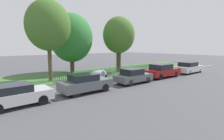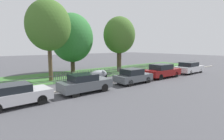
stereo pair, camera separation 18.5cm
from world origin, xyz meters
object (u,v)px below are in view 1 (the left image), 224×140
Objects in this scene: parked_car_silver_hatchback at (17,95)px; parked_car_red_compact at (162,71)px; covered_motorcycle at (99,74)px; tree_nearest_kerb at (48,26)px; parked_car_navy_estate at (133,76)px; parked_car_black_saloon at (85,83)px; tree_mid_park at (119,35)px; tree_behind_motorcycle at (71,38)px; parked_car_white_van at (188,68)px.

parked_car_red_compact is (14.69, 0.19, 0.09)m from parked_car_silver_hatchback.
tree_nearest_kerb is (-3.97, 2.95, 4.88)m from covered_motorcycle.
parked_car_navy_estate is at bearing -60.24° from covered_motorcycle.
parked_car_black_saloon is 12.25m from tree_mid_park.
tree_mid_park is (9.68, 0.39, -0.56)m from tree_nearest_kerb.
parked_car_navy_estate is 1.83× the size of covered_motorcycle.
parked_car_red_compact reaches higher than parked_car_silver_hatchback.
tree_nearest_kerb is (-5.54, 6.32, 4.81)m from parked_car_navy_estate.
parked_car_silver_hatchback is 9.01m from covered_motorcycle.
parked_car_silver_hatchback is 14.70m from parked_car_red_compact.
parked_car_black_saloon is 11.56m from tree_behind_motorcycle.
parked_car_red_compact is 1.02× the size of parked_car_white_van.
tree_mid_park is (5.71, 3.34, 4.32)m from covered_motorcycle.
covered_motorcycle is 7.90m from tree_mid_park.
parked_car_silver_hatchback is 20.25m from parked_car_white_van.
parked_car_red_compact is 0.62× the size of tree_mid_park.
parked_car_red_compact is (9.99, 0.13, 0.04)m from parked_car_black_saloon.
tree_nearest_kerb reaches higher than parked_car_black_saloon.
tree_nearest_kerb is at bearing -177.69° from tree_mid_park.
parked_car_white_van is at bearing -11.61° from covered_motorcycle.
parked_car_silver_hatchback is 9.12m from tree_nearest_kerb.
tree_nearest_kerb is at bearing 131.98° from parked_car_navy_estate.
parked_car_white_van reaches higher than covered_motorcycle.
parked_car_black_saloon is at bearing -132.41° from covered_motorcycle.
parked_car_white_van is at bearing -2.34° from parked_car_silver_hatchback.
tree_nearest_kerb is at bearing 157.51° from parked_car_white_van.
covered_motorcycle is 0.26× the size of tree_behind_motorcycle.
tree_mid_park is at bearing 131.81° from parked_car_white_van.
parked_car_silver_hatchback is at bearing -177.32° from parked_car_red_compact.
parked_car_white_van reaches higher than parked_car_navy_estate.
parked_car_white_van is 0.60× the size of tree_mid_park.
tree_behind_motorcycle is at bearing 147.21° from tree_mid_park.
tree_mid_park is at bearing 35.93° from parked_car_black_saloon.
tree_behind_motorcycle is at bearing 97.36° from parked_car_navy_estate.
tree_nearest_kerb is at bearing 151.05° from parked_car_red_compact.
parked_car_silver_hatchback is 0.49× the size of tree_behind_motorcycle.
parked_car_silver_hatchback is 9.90m from parked_car_navy_estate.
tree_mid_park is at bearing 23.62° from parked_car_silver_hatchback.
tree_behind_motorcycle is (8.73, 10.18, 3.92)m from parked_car_silver_hatchback.
covered_motorcycle is at bearing -149.64° from tree_mid_park.
tree_mid_park is (5.31, -3.42, 0.37)m from tree_behind_motorcycle.
tree_behind_motorcycle reaches higher than parked_car_silver_hatchback.
tree_behind_motorcycle is (-1.17, 10.13, 3.88)m from parked_car_navy_estate.
parked_car_white_van is 15.91m from tree_behind_motorcycle.
covered_motorcycle is at bearing -36.64° from tree_nearest_kerb.
parked_car_silver_hatchback is at bearing -154.29° from tree_mid_park.
tree_nearest_kerb reaches higher than parked_car_white_van.
tree_nearest_kerb is 5.87m from tree_behind_motorcycle.
tree_behind_motorcycle is (4.03, 10.12, 3.87)m from parked_car_black_saloon.
parked_car_silver_hatchback is 0.48× the size of tree_nearest_kerb.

